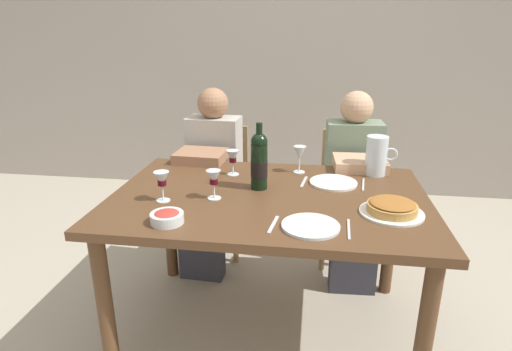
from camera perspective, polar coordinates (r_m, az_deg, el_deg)
The scene contains 21 objects.
ground_plane at distance 2.39m, azimuth 1.58°, elevation -19.79°, with size 8.00×8.00×0.00m, color #B2A893.
back_wall at distance 3.99m, azimuth 5.49°, elevation 17.68°, with size 8.00×0.10×2.80m, color #A3998E.
dining_table at distance 2.04m, azimuth 1.75°, elevation -5.06°, with size 1.50×1.00×0.76m.
wine_bottle at distance 2.04m, azimuth 0.43°, elevation 1.98°, with size 0.08×0.08×0.33m.
water_pitcher at distance 2.34m, azimuth 16.08°, elevation 2.32°, with size 0.17×0.11×0.21m.
baked_tart at distance 1.88m, azimuth 18.05°, elevation -4.22°, with size 0.27×0.27×0.06m.
salad_bowl at distance 1.75m, azimuth -12.04°, elevation -5.54°, with size 0.14×0.14×0.05m.
wine_glass_left_diner at distance 1.94m, azimuth -12.72°, elevation -0.64°, with size 0.07×0.07×0.14m.
wine_glass_right_diner at distance 2.25m, azimuth -3.19°, elevation 2.44°, with size 0.07×0.07×0.14m.
wine_glass_centre at distance 1.93m, azimuth -5.79°, elevation -0.47°, with size 0.07×0.07×0.14m.
wine_glass_spare at distance 2.29m, azimuth 5.98°, elevation 2.94°, with size 0.07×0.07×0.15m.
dinner_plate_left_setting at distance 1.69m, azimuth 7.46°, elevation -6.85°, with size 0.23×0.23×0.01m, color silver.
dinner_plate_right_setting at distance 2.18m, azimuth 10.50°, elevation -0.96°, with size 0.24×0.24×0.01m, color white.
fork_left_setting at distance 1.70m, azimuth 2.36°, elevation -6.69°, with size 0.16×0.01×0.01m, color silver.
knife_left_setting at distance 1.70m, azimuth 12.54°, elevation -7.16°, with size 0.18×0.01×0.01m, color silver.
knife_right_setting at distance 2.19m, azimuth 14.41°, elevation -1.22°, with size 0.18×0.01×0.01m, color silver.
spoon_right_setting at distance 2.18m, azimuth 6.55°, elevation -0.86°, with size 0.16×0.01×0.01m, color silver.
chair_left at distance 2.98m, azimuth -4.89°, elevation -0.60°, with size 0.42×0.42×0.87m.
diner_left at distance 2.73m, azimuth -6.28°, elevation 0.11°, with size 0.35×0.52×1.16m.
chair_right at distance 2.91m, azimuth 12.44°, elevation -1.53°, with size 0.42×0.42×0.87m.
diner_right at distance 2.65m, azimuth 13.16°, elevation -0.92°, with size 0.35×0.52×1.16m.
Camera 1 is at (0.20, -1.85, 1.51)m, focal length 29.33 mm.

